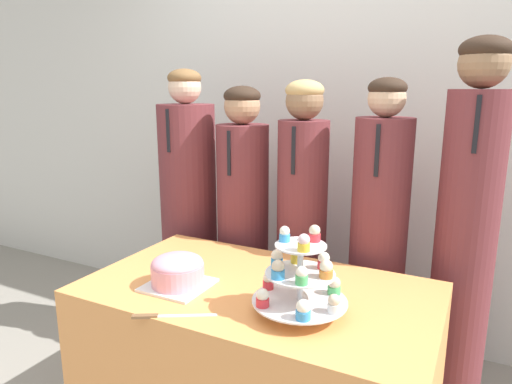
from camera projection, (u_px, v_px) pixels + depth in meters
The scene contains 10 objects.
wall_back at pixel (349, 110), 2.63m from camera, with size 9.00×0.06×2.70m.
table at pixel (258, 371), 1.83m from camera, with size 1.33×0.76×0.73m.
round_cake at pixel (178, 270), 1.74m from camera, with size 0.23×0.23×0.13m.
cake_knife at pixel (160, 316), 1.52m from camera, with size 0.26×0.16×0.01m.
cupcake_stand at pixel (301, 277), 1.51m from camera, with size 0.32×0.32×0.30m.
student_0 at pixel (189, 220), 2.59m from camera, with size 0.31×0.32×1.57m.
student_1 at pixel (243, 233), 2.44m from camera, with size 0.27×0.28×1.49m.
student_2 at pixel (301, 238), 2.29m from camera, with size 0.25×0.25×1.51m.
student_3 at pixel (377, 252), 2.12m from camera, with size 0.26×0.26×1.52m.
student_4 at pixel (465, 243), 1.94m from camera, with size 0.25×0.25×1.67m.
Camera 1 is at (0.73, -1.07, 1.47)m, focal length 32.00 mm.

